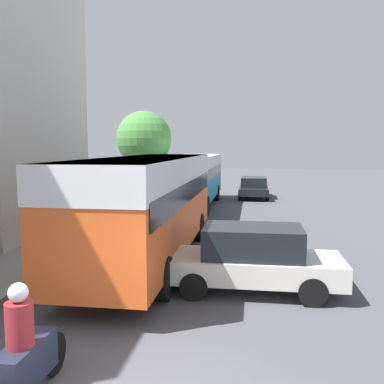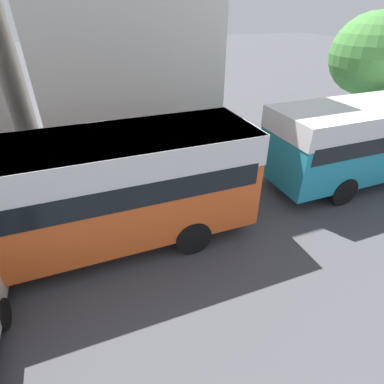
% 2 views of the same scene
% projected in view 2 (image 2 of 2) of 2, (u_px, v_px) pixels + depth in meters
% --- Properties ---
extents(building_midblock, '(5.32, 7.04, 11.36)m').
position_uv_depth(building_midblock, '(118.00, 6.00, 11.81)').
color(building_midblock, silver).
rests_on(building_midblock, ground_plane).
extents(bus_lead, '(2.50, 10.07, 3.14)m').
position_uv_depth(bus_lead, '(54.00, 189.00, 7.12)').
color(bus_lead, '#EA5B23').
rests_on(bus_lead, ground_plane).
extents(pedestrian_near_curb, '(0.41, 0.41, 1.72)m').
position_uv_depth(pedestrian_near_curb, '(281.00, 125.00, 13.78)').
color(pedestrian_near_curb, '#232838').
rests_on(pedestrian_near_curb, sidewalk).
extents(pedestrian_walking_away, '(0.37, 0.37, 1.85)m').
position_uv_depth(pedestrian_walking_away, '(222.00, 148.00, 11.43)').
color(pedestrian_walking_away, '#232838').
rests_on(pedestrian_walking_away, sidewalk).
extents(street_tree, '(3.34, 3.34, 5.44)m').
position_uv_depth(street_tree, '(370.00, 55.00, 12.87)').
color(street_tree, brown).
rests_on(street_tree, sidewalk).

